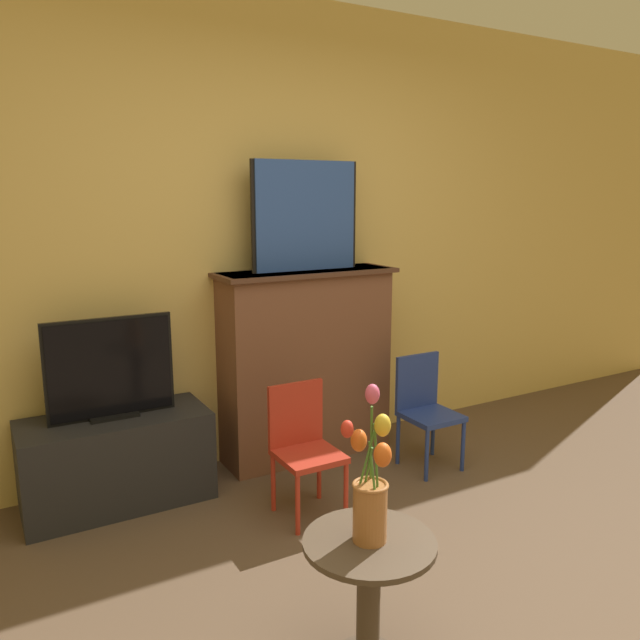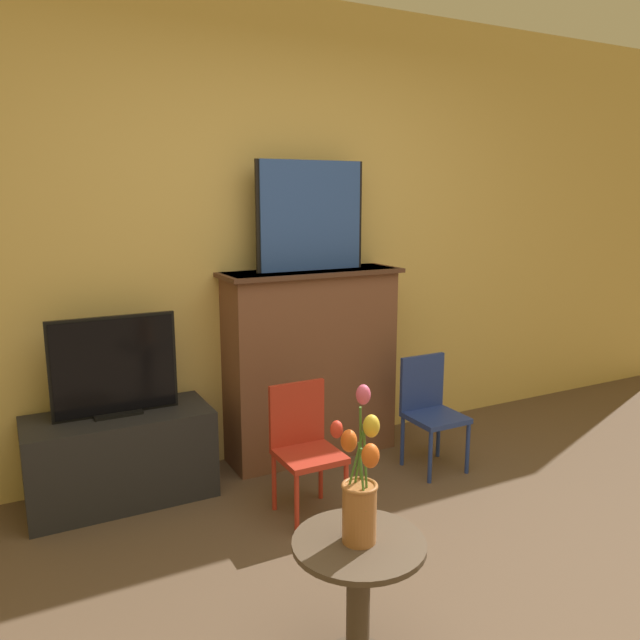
{
  "view_description": "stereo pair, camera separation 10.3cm",
  "coord_description": "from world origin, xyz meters",
  "px_view_note": "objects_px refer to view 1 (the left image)",
  "views": [
    {
      "loc": [
        -1.49,
        -1.28,
        1.59
      ],
      "look_at": [
        -0.09,
        1.18,
        1.02
      ],
      "focal_mm": 35.0,
      "sensor_mm": 36.0,
      "label": 1
    },
    {
      "loc": [
        -1.4,
        -1.33,
        1.59
      ],
      "look_at": [
        -0.09,
        1.18,
        1.02
      ],
      "focal_mm": 35.0,
      "sensor_mm": 36.0,
      "label": 2
    }
  ],
  "objects_px": {
    "chair_red": "(303,442)",
    "painting": "(306,216)",
    "vase_tulips": "(370,490)",
    "chair_blue": "(425,405)",
    "tv_monitor": "(111,369)"
  },
  "relations": [
    {
      "from": "chair_red",
      "to": "painting",
      "type": "bearing_deg",
      "value": 60.28
    },
    {
      "from": "painting",
      "to": "vase_tulips",
      "type": "height_order",
      "value": "painting"
    },
    {
      "from": "painting",
      "to": "chair_blue",
      "type": "xyz_separation_m",
      "value": [
        0.53,
        -0.49,
        -1.1
      ]
    },
    {
      "from": "vase_tulips",
      "to": "tv_monitor",
      "type": "bearing_deg",
      "value": 106.91
    },
    {
      "from": "chair_red",
      "to": "chair_blue",
      "type": "distance_m",
      "value": 0.9
    },
    {
      "from": "tv_monitor",
      "to": "painting",
      "type": "bearing_deg",
      "value": 3.51
    },
    {
      "from": "tv_monitor",
      "to": "chair_red",
      "type": "bearing_deg",
      "value": -34.91
    },
    {
      "from": "painting",
      "to": "chair_red",
      "type": "relative_size",
      "value": 1.04
    },
    {
      "from": "tv_monitor",
      "to": "vase_tulips",
      "type": "height_order",
      "value": "tv_monitor"
    },
    {
      "from": "tv_monitor",
      "to": "chair_blue",
      "type": "xyz_separation_m",
      "value": [
        1.69,
        -0.42,
        -0.35
      ]
    },
    {
      "from": "tv_monitor",
      "to": "vase_tulips",
      "type": "xyz_separation_m",
      "value": [
        0.49,
        -1.61,
        -0.08
      ]
    },
    {
      "from": "chair_blue",
      "to": "tv_monitor",
      "type": "bearing_deg",
      "value": 166.2
    },
    {
      "from": "chair_blue",
      "to": "vase_tulips",
      "type": "distance_m",
      "value": 1.72
    },
    {
      "from": "painting",
      "to": "chair_red",
      "type": "xyz_separation_m",
      "value": [
        -0.36,
        -0.63,
        -1.1
      ]
    },
    {
      "from": "painting",
      "to": "vase_tulips",
      "type": "xyz_separation_m",
      "value": [
        -0.67,
        -1.68,
        -0.82
      ]
    }
  ]
}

